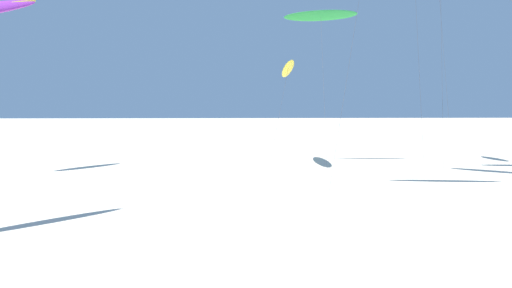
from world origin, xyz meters
TOP-DOWN VIEW (x-y plane):
  - flying_kite_4 at (10.97, 59.22)m, footprint 7.11×9.91m
  - flying_kite_10 at (7.71, 56.91)m, footprint 2.69×8.87m

SIDE VIEW (x-z plane):
  - flying_kite_10 at x=7.71m, z-range 3.76..13.29m
  - flying_kite_4 at x=10.97m, z-range 6.43..20.75m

